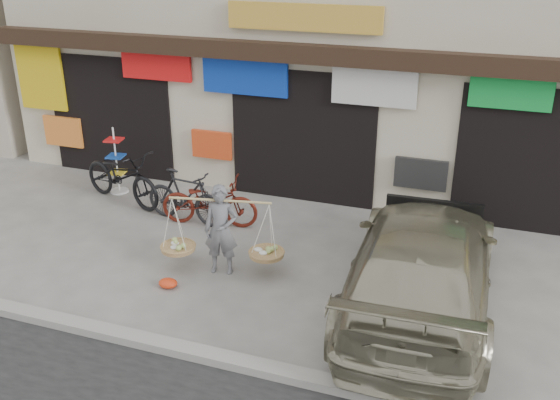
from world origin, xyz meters
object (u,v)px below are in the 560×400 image
(bike_0, at_px, (122,176))
(suv, at_px, (421,265))
(bike_2, at_px, (209,201))
(display_rack, at_px, (117,166))
(street_vendor, at_px, (221,234))
(bike_1, at_px, (186,197))

(bike_0, bearing_deg, suv, -88.67)
(suv, bearing_deg, bike_2, -22.79)
(display_rack, bearing_deg, bike_2, -17.98)
(street_vendor, relative_size, bike_2, 1.08)
(street_vendor, distance_m, display_rack, 4.25)
(display_rack, bearing_deg, street_vendor, -34.03)
(bike_0, xyz_separation_m, bike_2, (2.16, -0.40, -0.08))
(bike_0, distance_m, suv, 6.61)
(bike_1, bearing_deg, bike_0, 82.48)
(bike_1, distance_m, suv, 4.88)
(bike_2, distance_m, suv, 4.43)
(suv, height_order, display_rack, suv)
(bike_1, relative_size, bike_2, 0.94)
(bike_1, bearing_deg, bike_2, -79.02)
(street_vendor, height_order, bike_1, street_vendor)
(bike_0, bearing_deg, street_vendor, -103.42)
(street_vendor, height_order, display_rack, street_vendor)
(suv, bearing_deg, display_rack, -21.82)
(street_vendor, distance_m, bike_2, 1.83)
(bike_1, bearing_deg, street_vendor, -129.46)
(bike_0, height_order, bike_2, bike_0)
(street_vendor, xyz_separation_m, suv, (3.19, -0.01, 0.03))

